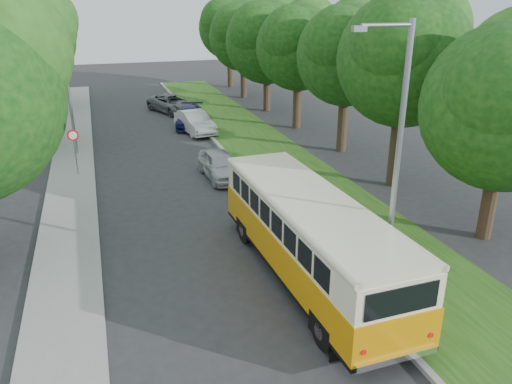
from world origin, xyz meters
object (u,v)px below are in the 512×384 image
object	(u,v)px
car_silver	(220,165)
car_blue	(191,117)
vintage_bus	(309,239)
lamppost_far	(65,83)
car_grey	(173,104)
lamppost_near	(395,161)
car_white	(195,122)

from	to	relation	value
car_silver	car_blue	distance (m)	11.17
vintage_bus	car_silver	bearing A→B (deg)	89.76
vintage_bus	lamppost_far	bearing A→B (deg)	111.85
lamppost_far	car_grey	xyz separation A→B (m)	(7.26, 9.72, -3.42)
car_silver	lamppost_near	bearing A→B (deg)	-84.08
lamppost_near	car_blue	distance (m)	23.54
lamppost_far	car_white	size ratio (longest dim) A/B	1.72
car_silver	car_blue	world-z (taller)	car_silver
car_silver	car_grey	xyz separation A→B (m)	(0.22, 16.15, 0.02)
car_white	car_blue	bearing A→B (deg)	78.37
lamppost_near	car_grey	size ratio (longest dim) A/B	1.60
vintage_bus	car_grey	xyz separation A→B (m)	(-0.04, 26.46, -0.74)
car_white	car_grey	bearing A→B (deg)	83.54
car_blue	car_grey	distance (m)	5.02
lamppost_near	car_white	world-z (taller)	lamppost_near
lamppost_far	car_grey	bearing A→B (deg)	53.24
car_white	car_grey	size ratio (longest dim) A/B	0.87
lamppost_near	vintage_bus	bearing A→B (deg)	132.38
lamppost_near	car_white	distance (m)	21.70
vintage_bus	car_white	size ratio (longest dim) A/B	2.22
car_blue	car_silver	bearing A→B (deg)	-78.74
lamppost_far	car_grey	world-z (taller)	lamppost_far
lamppost_far	car_silver	bearing A→B (deg)	-42.44
car_grey	car_silver	bearing A→B (deg)	-112.51
lamppost_far	vintage_bus	world-z (taller)	lamppost_far
lamppost_near	car_blue	size ratio (longest dim) A/B	1.75
car_silver	car_blue	xyz separation A→B (m)	(0.66, 11.15, -0.01)
lamppost_far	car_grey	distance (m)	12.60
lamppost_near	car_grey	distance (m)	28.50
lamppost_near	vintage_bus	size ratio (longest dim) A/B	0.83
vintage_bus	car_blue	distance (m)	21.48
vintage_bus	lamppost_near	bearing A→B (deg)	-49.33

